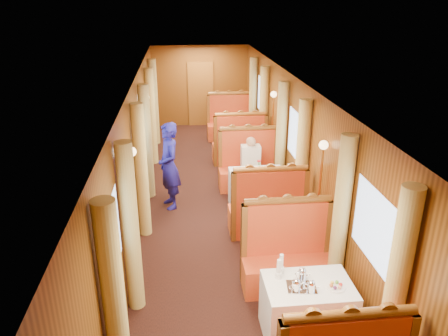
{
  "coord_description": "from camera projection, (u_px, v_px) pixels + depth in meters",
  "views": [
    {
      "loc": [
        -0.71,
        -7.67,
        3.97
      ],
      "look_at": [
        0.06,
        -0.45,
        1.05
      ],
      "focal_mm": 35.0,
      "sensor_mm": 36.0,
      "label": 1
    }
  ],
  "objects": [
    {
      "name": "floor",
      "position": [
        219.0,
        209.0,
        8.62
      ],
      "size": [
        3.0,
        12.0,
        0.01
      ],
      "primitive_type": null,
      "color": "black",
      "rests_on": "ground"
    },
    {
      "name": "cup_outboard",
      "position": [
        281.0,
        266.0,
        5.36
      ],
      "size": [
        0.08,
        0.08,
        0.26
      ],
      "rotation": [
        0.0,
        0.0,
        0.22
      ],
      "color": "white",
      "rests_on": "table_near"
    },
    {
      "name": "teapot_right",
      "position": [
        311.0,
        288.0,
        5.02
      ],
      "size": [
        0.19,
        0.16,
        0.13
      ],
      "primitive_type": null,
      "rotation": [
        0.0,
        0.0,
        -0.36
      ],
      "color": "silver",
      "rests_on": "tea_tray"
    },
    {
      "name": "curtain_right_mid_b",
      "position": [
        281.0,
        138.0,
        9.04
      ],
      "size": [
        0.22,
        0.22,
        2.35
      ],
      "primitive_type": "cylinder",
      "color": "#D4C36C",
      "rests_on": "floor"
    },
    {
      "name": "cup_inboard",
      "position": [
        279.0,
        271.0,
        5.25
      ],
      "size": [
        0.08,
        0.08,
        0.26
      ],
      "rotation": [
        0.0,
        0.0,
        -0.39
      ],
      "color": "white",
      "rests_on": "table_near"
    },
    {
      "name": "window_left_mid",
      "position": [
        137.0,
        142.0,
        7.94
      ],
      "size": [
        0.01,
        1.2,
        0.9
      ],
      "primitive_type": null,
      "rotation": [
        1.57,
        0.0,
        1.57
      ],
      "color": "#91ADD3",
      "rests_on": "wall_left"
    },
    {
      "name": "teapot_back",
      "position": [
        302.0,
        276.0,
        5.24
      ],
      "size": [
        0.18,
        0.16,
        0.13
      ],
      "primitive_type": null,
      "rotation": [
        0.0,
        0.0,
        -0.27
      ],
      "color": "silver",
      "rests_on": "tea_tray"
    },
    {
      "name": "table_near",
      "position": [
        307.0,
        310.0,
        5.33
      ],
      "size": [
        1.05,
        0.72,
        0.75
      ],
      "primitive_type": "cube",
      "color": "white",
      "rests_on": "floor"
    },
    {
      "name": "wall_left",
      "position": [
        137.0,
        152.0,
        8.01
      ],
      "size": [
        0.01,
        12.0,
        2.5
      ],
      "primitive_type": null,
      "rotation": [
        1.57,
        0.0,
        1.57
      ],
      "color": "brown",
      "rests_on": "floor"
    },
    {
      "name": "rose_vase_far",
      "position": [
        234.0,
        117.0,
        11.55
      ],
      "size": [
        0.06,
        0.06,
        0.36
      ],
      "rotation": [
        0.0,
        0.0,
        -0.37
      ],
      "color": "silver",
      "rests_on": "table_far"
    },
    {
      "name": "table_far",
      "position": [
        234.0,
        136.0,
        11.79
      ],
      "size": [
        1.05,
        0.72,
        0.75
      ],
      "primitive_type": "cube",
      "color": "white",
      "rests_on": "floor"
    },
    {
      "name": "wall_right",
      "position": [
        297.0,
        147.0,
        8.31
      ],
      "size": [
        0.01,
        12.0,
        2.5
      ],
      "primitive_type": null,
      "rotation": [
        1.57,
        0.0,
        -1.57
      ],
      "color": "brown",
      "rests_on": "floor"
    },
    {
      "name": "sconce_right_fore",
      "position": [
        321.0,
        176.0,
        6.63
      ],
      "size": [
        0.14,
        0.14,
        1.95
      ],
      "color": "#BF8C3F",
      "rests_on": "floor"
    },
    {
      "name": "teapot_left",
      "position": [
        296.0,
        287.0,
        5.04
      ],
      "size": [
        0.19,
        0.16,
        0.13
      ],
      "primitive_type": null,
      "rotation": [
        0.0,
        0.0,
        0.23
      ],
      "color": "silver",
      "rests_on": "tea_tray"
    },
    {
      "name": "sconce_left_fore",
      "position": [
        134.0,
        184.0,
        6.36
      ],
      "size": [
        0.14,
        0.14,
        1.95
      ],
      "color": "#BF8C3F",
      "rests_on": "floor"
    },
    {
      "name": "curtain_left_far_a",
      "position": [
        151.0,
        117.0,
        10.56
      ],
      "size": [
        0.22,
        0.22,
        2.35
      ],
      "primitive_type": "cylinder",
      "color": "#D4C36C",
      "rests_on": "floor"
    },
    {
      "name": "banquette_far_fwd",
      "position": [
        239.0,
        147.0,
        10.83
      ],
      "size": [
        1.3,
        0.55,
        1.34
      ],
      "color": "red",
      "rests_on": "floor"
    },
    {
      "name": "curtain_right_far_b",
      "position": [
        253.0,
        100.0,
        12.27
      ],
      "size": [
        0.22,
        0.22,
        2.35
      ],
      "primitive_type": "cylinder",
      "color": "#D4C36C",
      "rests_on": "floor"
    },
    {
      "name": "tea_tray",
      "position": [
        301.0,
        287.0,
        5.12
      ],
      "size": [
        0.37,
        0.3,
        0.01
      ],
      "primitive_type": "cube",
      "rotation": [
        0.0,
        0.0,
        -0.13
      ],
      "color": "silver",
      "rests_on": "table_near"
    },
    {
      "name": "window_right_far",
      "position": [
        262.0,
        96.0,
        11.46
      ],
      "size": [
        0.01,
        1.2,
        0.9
      ],
      "primitive_type": null,
      "rotation": [
        1.57,
        0.0,
        -1.57
      ],
      "color": "#91ADD3",
      "rests_on": "wall_right"
    },
    {
      "name": "steward",
      "position": [
        169.0,
        166.0,
        8.43
      ],
      "size": [
        0.58,
        0.72,
        1.72
      ],
      "primitive_type": "imported",
      "rotation": [
        0.0,
        0.0,
        -1.26
      ],
      "color": "navy",
      "rests_on": "floor"
    },
    {
      "name": "window_left_far",
      "position": [
        148.0,
        99.0,
        11.17
      ],
      "size": [
        0.01,
        1.2,
        0.9
      ],
      "primitive_type": null,
      "rotation": [
        1.57,
        0.0,
        1.57
      ],
      "color": "#91ADD3",
      "rests_on": "wall_left"
    },
    {
      "name": "fruit_plate",
      "position": [
        336.0,
        286.0,
        5.12
      ],
      "size": [
        0.23,
        0.23,
        0.05
      ],
      "rotation": [
        0.0,
        0.0,
        0.22
      ],
      "color": "white",
      "rests_on": "table_near"
    },
    {
      "name": "doorway_far",
      "position": [
        201.0,
        94.0,
        13.76
      ],
      "size": [
        0.8,
        0.04,
        2.0
      ],
      "primitive_type": "cube",
      "color": "brown",
      "rests_on": "floor"
    },
    {
      "name": "banquette_mid_fwd",
      "position": [
        267.0,
        212.0,
        7.6
      ],
      "size": [
        1.3,
        0.55,
        1.34
      ],
      "color": "red",
      "rests_on": "floor"
    },
    {
      "name": "window_right_near",
      "position": [
        376.0,
        229.0,
        5.0
      ],
      "size": [
        0.01,
        1.2,
        0.9
      ],
      "primitive_type": null,
      "rotation": [
        1.57,
        0.0,
        -1.57
      ],
      "color": "#91ADD3",
      "rests_on": "wall_right"
    },
    {
      "name": "wall_far",
      "position": [
        201.0,
        86.0,
        13.69
      ],
      "size": [
        3.0,
        0.01,
        2.5
      ],
      "primitive_type": null,
      "rotation": [
        1.57,
        0.0,
        0.0
      ],
      "color": "brown",
      "rests_on": "floor"
    },
    {
      "name": "passenger",
      "position": [
        251.0,
        159.0,
        9.13
      ],
      "size": [
        0.4,
        0.44,
        0.76
      ],
      "color": "beige",
      "rests_on": "banquette_mid_aft"
    },
    {
      "name": "banquette_near_aft",
      "position": [
        287.0,
        259.0,
        6.25
      ],
      "size": [
        1.3,
        0.55,
        1.34
      ],
      "color": "red",
      "rests_on": "floor"
    },
    {
      "name": "curtain_right_near_b",
      "position": [
        341.0,
        219.0,
        5.81
      ],
      "size": [
        0.22,
        0.22,
        2.35
      ],
      "primitive_type": "cylinder",
      "color": "#D4C36C",
      "rests_on": "floor"
    },
    {
      "name": "banquette_mid_aft",
      "position": [
        249.0,
        169.0,
        9.48
      ],
      "size": [
        1.3,
        0.55,
        1.34
      ],
      "color": "red",
      "rests_on": "floor"
    },
    {
      "name": "window_right_mid",
      "position": [
        297.0,
        137.0,
        8.23
      ],
      "size": [
        0.01,
        1.2,
        0.9
      ],
      "primitive_type": null,
      "rotation": [
        1.57,
        0.0,
        -1.57
      ],
      "color": "#91ADD3",
      "rests_on": "wall_right"
    },
    {
      "name": "banquette_far_aft",
      "position": [
        230.0,
        124.0,
        12.71
      ],
      "size": [
        1.3,
        0.55,
        1.34
      ],
      "color": "red",
      "rests_on": "floor"
    },
    {
      "name": "sconce_right_aft",
      "position": [
        273.0,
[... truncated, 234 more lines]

